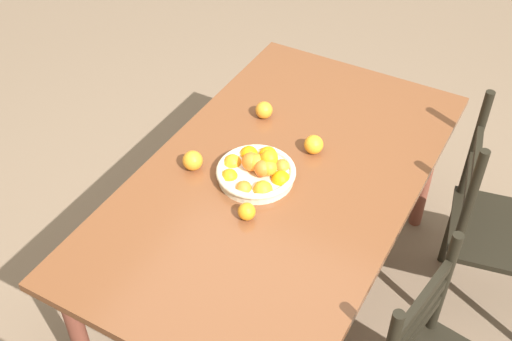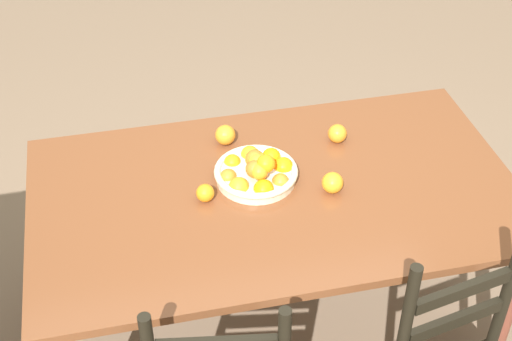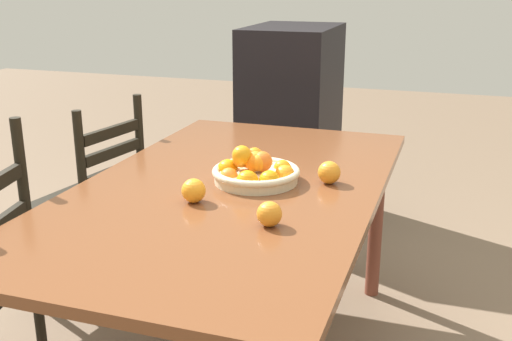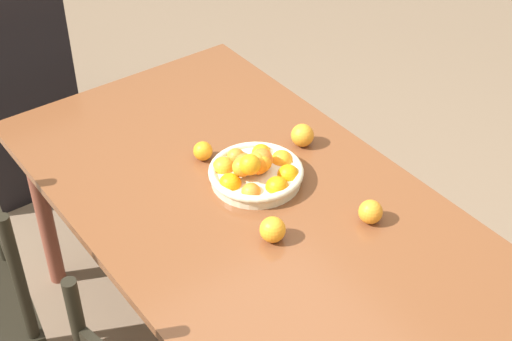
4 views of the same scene
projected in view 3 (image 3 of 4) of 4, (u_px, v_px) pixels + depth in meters
The scene contains 8 objects.
dining_table at pixel (231, 206), 2.04m from camera, with size 1.67×0.96×0.73m.
chair_by_cabinet at pixel (92, 204), 2.65m from camera, with size 0.48×0.48×0.90m.
cabinet at pixel (292, 124), 3.58m from camera, with size 0.69×0.47×1.11m, color black.
fruit_bowl at pixel (255, 171), 2.03m from camera, with size 0.29×0.29×0.13m.
orange_loose_0 at pixel (329, 172), 2.02m from camera, with size 0.08×0.08×0.08m, color orange.
orange_loose_1 at pixel (194, 191), 1.85m from camera, with size 0.07×0.07×0.07m, color orange.
orange_loose_2 at pixel (269, 214), 1.68m from camera, with size 0.07×0.07×0.07m, color orange.
orange_loose_3 at pixel (254, 156), 2.23m from camera, with size 0.06×0.06×0.06m, color orange.
Camera 3 is at (-1.78, -0.69, 1.39)m, focal length 43.11 mm.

